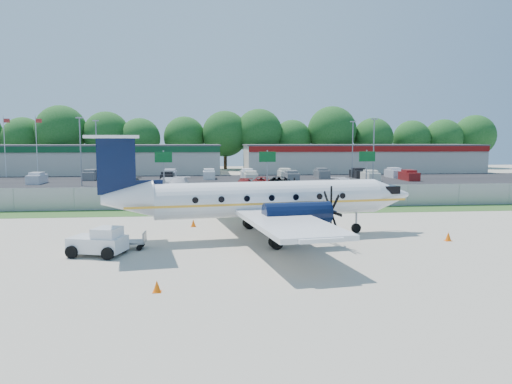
{
  "coord_description": "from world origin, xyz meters",
  "views": [
    {
      "loc": [
        -3.8,
        -30.19,
        6.12
      ],
      "look_at": [
        0.0,
        6.0,
        2.3
      ],
      "focal_mm": 35.0,
      "sensor_mm": 36.0,
      "label": 1
    }
  ],
  "objects": [
    {
      "name": "cone_starboard_wing",
      "position": [
        -4.58,
        4.87,
        0.25
      ],
      "size": [
        0.37,
        0.37,
        0.53
      ],
      "color": "#FF6208",
      "rests_on": "ground"
    },
    {
      "name": "access_road",
      "position": [
        0.0,
        19.0,
        0.01
      ],
      "size": [
        170.0,
        8.0,
        0.02
      ],
      "primitive_type": "cube",
      "color": "black",
      "rests_on": "ground"
    },
    {
      "name": "road_car_mid",
      "position": [
        9.98,
        20.59,
        0.0
      ],
      "size": [
        5.98,
        3.33,
        1.58
      ],
      "primitive_type": "imported",
      "rotation": [
        0.0,
        0.0,
        -1.44
      ],
      "color": "silver",
      "rests_on": "ground"
    },
    {
      "name": "grass_verge",
      "position": [
        0.0,
        12.0,
        0.01
      ],
      "size": [
        170.0,
        4.0,
        0.02
      ],
      "primitive_type": "cube",
      "color": "#2D561E",
      "rests_on": "ground"
    },
    {
      "name": "parked_car_g",
      "position": [
        3.74,
        34.75,
        0.0
      ],
      "size": [
        3.0,
        5.04,
        1.31
      ],
      "primitive_type": "imported",
      "rotation": [
        0.0,
        0.0,
        2.96
      ],
      "color": "maroon",
      "rests_on": "ground"
    },
    {
      "name": "tree_line",
      "position": [
        0.0,
        74.0,
        0.0
      ],
      "size": [
        112.0,
        6.0,
        14.0
      ],
      "primitive_type": null,
      "color": "#174E17",
      "rests_on": "ground"
    },
    {
      "name": "parked_car_e",
      "position": [
        13.14,
        28.5,
        0.0
      ],
      "size": [
        2.43,
        5.3,
        1.5
      ],
      "primitive_type": "imported",
      "rotation": [
        0.0,
        0.0,
        0.06
      ],
      "color": "silver",
      "rests_on": "ground"
    },
    {
      "name": "parked_car_c",
      "position": [
        1.0,
        29.87,
        0.0
      ],
      "size": [
        2.93,
        5.0,
        1.36
      ],
      "primitive_type": "imported",
      "rotation": [
        0.0,
        0.0,
        -0.23
      ],
      "color": "maroon",
      "rests_on": "ground"
    },
    {
      "name": "ground",
      "position": [
        0.0,
        0.0,
        0.0
      ],
      "size": [
        170.0,
        170.0,
        0.0
      ],
      "primitive_type": "plane",
      "color": "#B6AD9A",
      "rests_on": "ground"
    },
    {
      "name": "building_west",
      "position": [
        -24.0,
        61.98,
        2.63
      ],
      "size": [
        46.4,
        12.4,
        5.24
      ],
      "color": "beige",
      "rests_on": "ground"
    },
    {
      "name": "light_pole_nw",
      "position": [
        -20.0,
        38.0,
        5.23
      ],
      "size": [
        0.9,
        0.35,
        9.09
      ],
      "color": "gray",
      "rests_on": "ground"
    },
    {
      "name": "pushback_tug",
      "position": [
        -9.32,
        -3.47,
        0.72
      ],
      "size": [
        3.16,
        2.67,
        1.51
      ],
      "color": "white",
      "rests_on": "ground"
    },
    {
      "name": "parked_car_d",
      "position": [
        5.27,
        29.69,
        0.0
      ],
      "size": [
        4.01,
        6.35,
        1.63
      ],
      "primitive_type": "imported",
      "rotation": [
        0.0,
        0.0,
        -0.24
      ],
      "color": "black",
      "rests_on": "ground"
    },
    {
      "name": "aircraft",
      "position": [
        -0.17,
        0.44,
        2.46
      ],
      "size": [
        20.78,
        20.41,
        6.36
      ],
      "color": "white",
      "rests_on": "ground"
    },
    {
      "name": "parking_lot",
      "position": [
        0.0,
        40.0,
        0.01
      ],
      "size": [
        170.0,
        32.0,
        0.02
      ],
      "primitive_type": "cube",
      "color": "black",
      "rests_on": "ground"
    },
    {
      "name": "light_pole_sw",
      "position": [
        -20.0,
        48.0,
        5.23
      ],
      "size": [
        0.9,
        0.35,
        9.09
      ],
      "color": "gray",
      "rests_on": "ground"
    },
    {
      "name": "road_car_west",
      "position": [
        -14.7,
        17.69,
        0.0
      ],
      "size": [
        4.64,
        2.84,
        1.47
      ],
      "primitive_type": "imported",
      "rotation": [
        0.0,
        0.0,
        1.84
      ],
      "color": "maroon",
      "rests_on": "ground"
    },
    {
      "name": "building_east",
      "position": [
        26.0,
        61.98,
        2.63
      ],
      "size": [
        44.4,
        12.4,
        5.24
      ],
      "color": "beige",
      "rests_on": "ground"
    },
    {
      "name": "cone_port_wing",
      "position": [
        -5.73,
        -10.3,
        0.23
      ],
      "size": [
        0.35,
        0.35,
        0.49
      ],
      "color": "#FF6208",
      "rests_on": "ground"
    },
    {
      "name": "sign_mid",
      "position": [
        3.0,
        22.91,
        3.61
      ],
      "size": [
        1.8,
        0.26,
        5.0
      ],
      "color": "gray",
      "rests_on": "ground"
    },
    {
      "name": "baggage_cart_far",
      "position": [
        -8.02,
        -2.03,
        0.44
      ],
      "size": [
        1.84,
        1.16,
        0.94
      ],
      "color": "gray",
      "rests_on": "ground"
    },
    {
      "name": "baggage_cart_near",
      "position": [
        1.09,
        1.6,
        0.46
      ],
      "size": [
        2.15,
        1.68,
        0.99
      ],
      "color": "gray",
      "rests_on": "ground"
    },
    {
      "name": "light_pole_se",
      "position": [
        20.0,
        48.0,
        5.23
      ],
      "size": [
        0.9,
        0.35,
        9.09
      ],
      "color": "gray",
      "rests_on": "ground"
    },
    {
      "name": "sign_right",
      "position": [
        14.0,
        22.91,
        3.61
      ],
      "size": [
        1.8,
        0.26,
        5.0
      ],
      "color": "gray",
      "rests_on": "ground"
    },
    {
      "name": "perimeter_fence",
      "position": [
        0.0,
        14.0,
        1.0
      ],
      "size": [
        120.0,
        0.06,
        1.99
      ],
      "color": "gray",
      "rests_on": "ground"
    },
    {
      "name": "far_parking_rows",
      "position": [
        0.0,
        45.0,
        0.0
      ],
      "size": [
        56.0,
        10.0,
        1.6
      ],
      "primitive_type": null,
      "color": "gray",
      "rests_on": "ground"
    },
    {
      "name": "parked_car_b",
      "position": [
        -6.8,
        28.65,
        0.0
      ],
      "size": [
        3.08,
        6.08,
        1.69
      ],
      "primitive_type": "imported",
      "rotation": [
        0.0,
        0.0,
        -0.13
      ],
      "color": "silver",
      "rests_on": "ground"
    },
    {
      "name": "sign_left",
      "position": [
        -8.0,
        22.91,
        3.61
      ],
      "size": [
        1.8,
        0.26,
        5.0
      ],
      "color": "gray",
      "rests_on": "ground"
    },
    {
      "name": "parked_car_f",
      "position": [
        -8.49,
        34.33,
        0.0
      ],
      "size": [
        2.78,
        4.24,
        1.32
      ],
      "primitive_type": "imported",
      "rotation": [
        0.0,
        0.0,
        3.52
      ],
      "color": "silver",
      "rests_on": "ground"
    },
    {
      "name": "cone_nose",
      "position": [
        10.95,
        -1.74,
        0.26
      ],
      "size": [
        0.39,
        0.39,
        0.55
      ],
      "color": "#FF6208",
      "rests_on": "ground"
    },
    {
      "name": "flagpole_west",
      "position": [
        -35.92,
        55.0,
        5.64
      ],
      "size": [
        1.06,
        0.12,
        10.0
      ],
      "color": "white",
      "rests_on": "ground"
    },
    {
      "name": "light_pole_ne",
      "position": [
        20.0,
        38.0,
        5.23
      ],
      "size": [
        0.9,
        0.35,
        9.09
      ],
      "color": "gray",
      "rests_on": "ground"
    },
    {
      "name": "flagpole_east",
      "position": [
        -30.92,
        55.0,
        5.64
      ],
      "size": [
        1.06,
        0.12,
        10.0
      ],
      "color": "white",
      "rests_on": "ground"
    },
    {
      "name": "parked_car_a",
      "position": [
        -12.27,
        29.63,
        0.0
      ],
      "size": [
        2.38,
        5.43,
        1.55
      ],
      "primitive_type": "imported",
      "rotation": [
        0.0,
        0.0,
        0.04
      ],
      "color": "black",
      "rests_on": "ground"
    }
  ]
}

